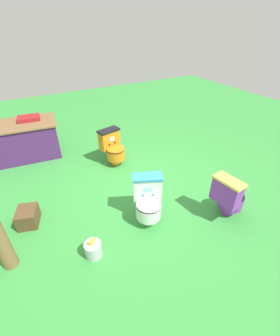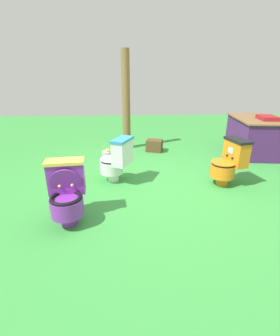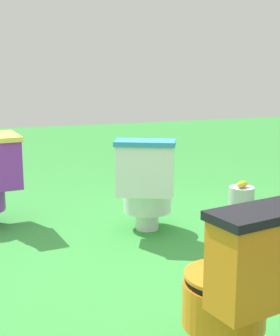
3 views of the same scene
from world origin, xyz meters
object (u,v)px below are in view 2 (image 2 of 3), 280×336
Objects in this scene: small_crate at (154,146)px; vendor_table at (254,135)px; toilet_purple at (67,192)px; wooden_post at (126,101)px; toilet_orange at (229,162)px; lemon_bucket at (108,156)px; toilet_white at (116,160)px.

vendor_table is at bearing 83.85° from small_crate.
toilet_purple is 3.15m from wooden_post.
toilet_orange is 1.98m from vendor_table.
toilet_orange is at bearing -165.09° from toilet_purple.
lemon_bucket is (0.42, -3.15, -0.28)m from vendor_table.
toilet_orange is at bearing 36.70° from wooden_post.
lemon_bucket is at bearing -105.28° from toilet_purple.
toilet_orange is 2.63× the size of lemon_bucket.
toilet_purple is 0.47× the size of vendor_table.
toilet_white is 2.13× the size of small_crate.
small_crate is at bearing -96.15° from vendor_table.
wooden_post is (-2.99, 0.69, 0.69)m from toilet_purple.
small_crate is at bearing -1.55° from toilet_white.
wooden_post is at bearing 24.46° from toilet_orange.
toilet_orange is 1.74m from toilet_white.
wooden_post is (-2.10, -1.56, 0.70)m from toilet_orange.
small_crate is (-1.60, 0.78, -0.24)m from toilet_white.
vendor_table is 3.19m from lemon_bucket.
vendor_table is 2.17m from small_crate.
toilet_orange is 0.47× the size of vendor_table.
toilet_purple is 2.63× the size of lemon_bucket.
lemon_bucket is (0.66, -1.00, -0.01)m from small_crate.
toilet_orange is at bearing 27.69° from small_crate.
toilet_purple is 3.00m from small_crate.
lemon_bucket is (-2.04, 0.30, -0.26)m from toilet_purple.
small_crate is 1.20m from lemon_bucket.
wooden_post is 1.40m from lemon_bucket.
vendor_table is at bearing 97.68° from lemon_bucket.
wooden_post is at bearing 158.14° from lemon_bucket.
toilet_white is 3.23m from vendor_table.
wooden_post is 1.16m from small_crate.
lemon_bucket is (0.95, -0.38, -0.95)m from wooden_post.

